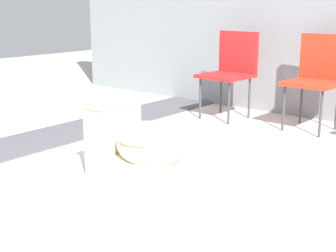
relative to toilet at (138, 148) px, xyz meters
The scene contains 5 objects.
ground_plane 0.32m from the toilet, 93.04° to the right, with size 14.00×14.00×0.00m, color beige.
gravel_strip 1.31m from the toilet, 167.89° to the left, with size 0.56×8.00×0.01m, color #4C4C51.
toilet is the anchor object (origin of this frame).
folding_chair_left 1.97m from the toilet, 104.72° to the left, with size 0.47×0.47×0.83m.
folding_chair_middle 2.03m from the toilet, 80.61° to the left, with size 0.46×0.46×0.83m.
Camera 1 is at (1.91, -1.80, 1.08)m, focal length 50.00 mm.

